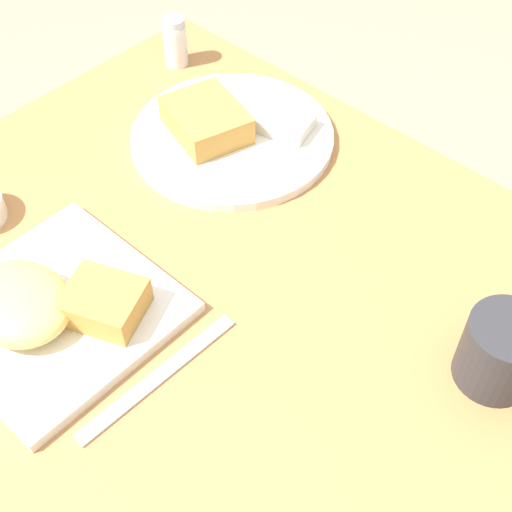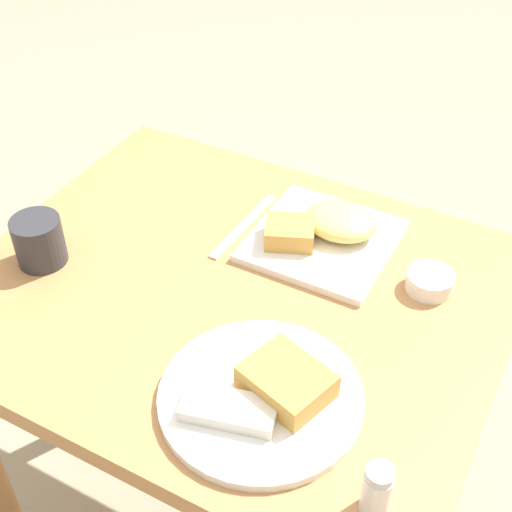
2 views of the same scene
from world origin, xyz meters
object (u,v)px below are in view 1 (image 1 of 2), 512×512
(plate_square_near, at_px, (48,307))
(salt_shaker, at_px, (175,44))
(plate_oval_far, at_px, (229,131))
(coffee_mug, at_px, (501,352))
(butter_knife, at_px, (159,377))

(plate_square_near, height_order, salt_shaker, salt_shaker)
(plate_square_near, relative_size, plate_oval_far, 0.83)
(plate_square_near, xyz_separation_m, coffee_mug, (0.40, 0.27, 0.02))
(salt_shaker, relative_size, coffee_mug, 0.93)
(plate_square_near, relative_size, coffee_mug, 2.81)
(salt_shaker, bearing_deg, plate_oval_far, -22.33)
(coffee_mug, bearing_deg, butter_knife, -136.45)
(plate_oval_far, height_order, salt_shaker, salt_shaker)
(plate_oval_far, bearing_deg, coffee_mug, -10.47)
(plate_square_near, distance_m, coffee_mug, 0.48)
(plate_square_near, distance_m, salt_shaker, 0.51)
(plate_square_near, relative_size, butter_knife, 1.13)
(salt_shaker, xyz_separation_m, coffee_mug, (0.66, -0.16, 0.01))
(salt_shaker, height_order, butter_knife, salt_shaker)
(butter_knife, height_order, coffee_mug, coffee_mug)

